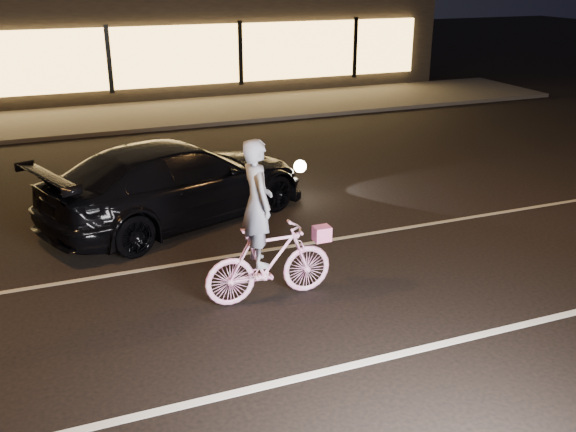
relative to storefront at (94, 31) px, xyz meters
name	(u,v)px	position (x,y,z in m)	size (l,w,h in m)	color
ground	(258,316)	(0.00, -18.97, -2.15)	(90.00, 90.00, 0.00)	black
lane_stripe_near	(300,378)	(0.00, -20.47, -2.14)	(60.00, 0.12, 0.01)	silver
lane_stripe_far	(217,258)	(0.00, -16.97, -2.14)	(60.00, 0.10, 0.01)	gray
sidewalk	(121,117)	(0.00, -5.97, -2.09)	(30.00, 4.00, 0.12)	#383533
storefront	(94,31)	(0.00, 0.00, 0.00)	(25.40, 8.42, 4.20)	black
cyclist	(266,245)	(0.28, -18.54, -1.31)	(1.86, 0.64, 2.35)	#EF44AC
sedan	(178,182)	(-0.18, -15.05, -1.40)	(5.53, 3.81, 1.49)	black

